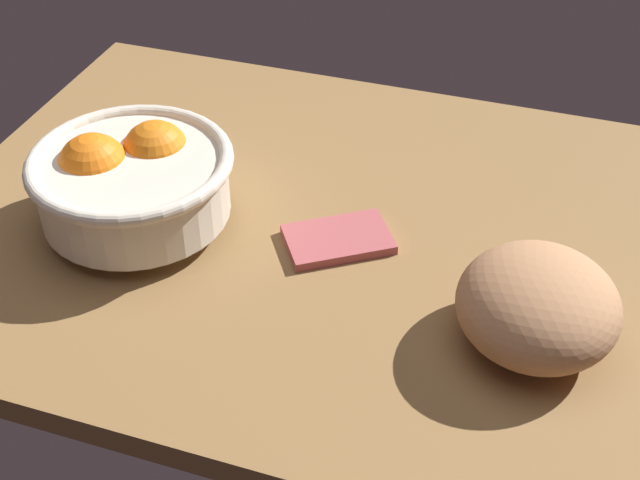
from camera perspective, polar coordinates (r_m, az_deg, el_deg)
ground_plane at (r=100.06cm, az=-1.30°, el=0.62°), size 83.96×67.03×3.00cm
fruit_bowl at (r=97.77cm, az=-12.28°, el=3.99°), size 22.48×22.48×10.89cm
bread_loaf at (r=84.31cm, az=14.12°, el=-4.18°), size 16.56×17.18×9.10cm
napkin_folded at (r=95.56cm, az=1.20°, el=0.04°), size 13.51×12.36×1.09cm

